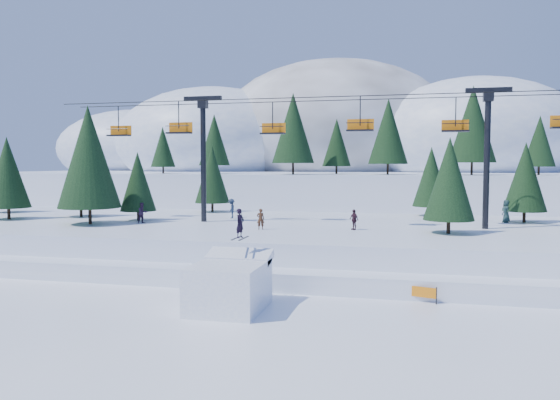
% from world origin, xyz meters
% --- Properties ---
extents(ground, '(160.00, 160.00, 0.00)m').
position_xyz_m(ground, '(0.00, 0.00, 0.00)').
color(ground, white).
rests_on(ground, ground).
extents(mid_shelf, '(70.00, 22.00, 2.50)m').
position_xyz_m(mid_shelf, '(0.00, 18.00, 1.25)').
color(mid_shelf, white).
rests_on(mid_shelf, ground).
extents(berm, '(70.00, 6.00, 1.10)m').
position_xyz_m(berm, '(0.00, 8.00, 0.55)').
color(berm, white).
rests_on(berm, ground).
extents(mountain_ridge, '(119.00, 60.47, 26.46)m').
position_xyz_m(mountain_ridge, '(-5.08, 73.37, 9.64)').
color(mountain_ridge, white).
rests_on(mountain_ridge, ground).
extents(jump_kicker, '(3.42, 4.66, 4.93)m').
position_xyz_m(jump_kicker, '(-1.22, 1.32, 1.26)').
color(jump_kicker, white).
rests_on(jump_kicker, ground).
extents(chairlift, '(46.00, 3.21, 10.28)m').
position_xyz_m(chairlift, '(1.50, 18.05, 9.32)').
color(chairlift, black).
rests_on(chairlift, mid_shelf).
extents(conifer_stand, '(63.83, 17.25, 9.36)m').
position_xyz_m(conifer_stand, '(0.77, 18.71, 6.67)').
color(conifer_stand, black).
rests_on(conifer_stand, mid_shelf).
extents(distant_skiers, '(29.46, 9.83, 1.86)m').
position_xyz_m(distant_skiers, '(-1.23, 19.02, 3.35)').
color(distant_skiers, '#452918').
rests_on(distant_skiers, mid_shelf).
extents(banner_near, '(2.74, 0.88, 0.90)m').
position_xyz_m(banner_near, '(7.58, 5.05, 0.54)').
color(banner_near, black).
rests_on(banner_near, ground).
extents(banner_far, '(2.77, 0.76, 0.90)m').
position_xyz_m(banner_far, '(9.17, 6.79, 0.54)').
color(banner_far, black).
rests_on(banner_far, ground).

